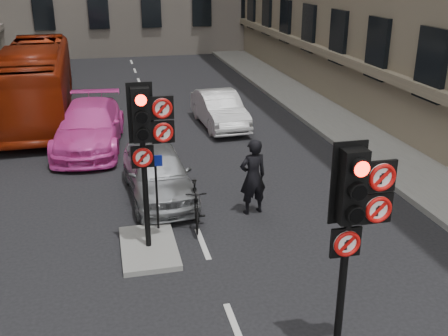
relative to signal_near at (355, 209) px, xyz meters
name	(u,v)px	position (x,y,z in m)	size (l,w,h in m)	color
pavement_right	(356,129)	(5.71, 11.01, -2.50)	(3.00, 50.00, 0.16)	gray
centre_island	(149,248)	(-2.69, 4.01, -2.52)	(1.20, 2.00, 0.12)	gray
signal_near	(355,209)	(0.00, 0.00, 0.00)	(0.91, 0.40, 3.58)	black
signal_far	(146,132)	(-2.60, 4.00, 0.12)	(0.91, 0.40, 3.58)	black
car_silver	(158,172)	(-2.14, 6.83, -1.90)	(1.62, 4.02, 1.37)	#96999D
car_white	(220,109)	(0.90, 12.86, -1.92)	(1.40, 4.02, 1.32)	silver
car_pink	(89,126)	(-3.94, 11.39, -1.83)	(2.11, 5.18, 1.50)	#F046B5
bus_red	(36,82)	(-5.99, 15.89, -1.14)	(2.42, 10.33, 2.88)	maroon
motorcycle	(195,205)	(-1.46, 5.01, -2.07)	(0.48, 1.69, 1.02)	black
motorcyclist	(253,177)	(0.04, 5.30, -1.61)	(0.71, 0.46, 1.94)	black
info_sign	(156,182)	(-2.39, 4.74, -1.29)	(0.31, 0.10, 1.82)	black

